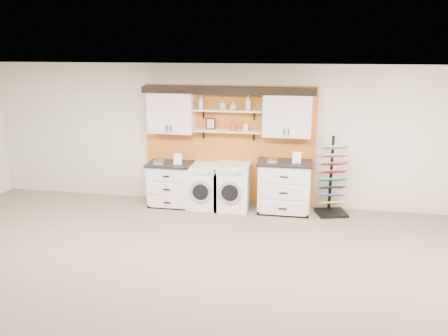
% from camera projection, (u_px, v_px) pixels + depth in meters
% --- Properties ---
extents(floor, '(10.00, 10.00, 0.00)m').
position_uv_depth(floor, '(176.00, 314.00, 5.27)').
color(floor, '#806F56').
rests_on(floor, ground).
extents(ceiling, '(10.00, 10.00, 0.00)m').
position_uv_depth(ceiling, '(168.00, 78.00, 4.51)').
color(ceiling, white).
rests_on(ceiling, wall_back).
extents(wall_back, '(10.00, 0.00, 10.00)m').
position_uv_depth(wall_back, '(229.00, 136.00, 8.68)').
color(wall_back, beige).
rests_on(wall_back, floor).
extents(accent_panel, '(3.40, 0.07, 2.40)m').
position_uv_depth(accent_panel, '(229.00, 146.00, 8.71)').
color(accent_panel, '#C76822').
rests_on(accent_panel, wall_back).
extents(upper_cabinet_left, '(0.90, 0.35, 0.84)m').
position_uv_depth(upper_cabinet_left, '(171.00, 112.00, 8.55)').
color(upper_cabinet_left, white).
rests_on(upper_cabinet_left, wall_back).
extents(upper_cabinet_right, '(0.90, 0.35, 0.84)m').
position_uv_depth(upper_cabinet_right, '(287.00, 115.00, 8.17)').
color(upper_cabinet_right, white).
rests_on(upper_cabinet_right, wall_back).
extents(shelf_lower, '(1.32, 0.28, 0.03)m').
position_uv_depth(shelf_lower, '(228.00, 131.00, 8.46)').
color(shelf_lower, white).
rests_on(shelf_lower, wall_back).
extents(shelf_upper, '(1.32, 0.28, 0.03)m').
position_uv_depth(shelf_upper, '(228.00, 110.00, 8.35)').
color(shelf_upper, white).
rests_on(shelf_upper, wall_back).
extents(crown_molding, '(3.30, 0.41, 0.13)m').
position_uv_depth(crown_molding, '(228.00, 89.00, 8.26)').
color(crown_molding, black).
rests_on(crown_molding, wall_back).
extents(picture_frame, '(0.18, 0.02, 0.22)m').
position_uv_depth(picture_frame, '(211.00, 124.00, 8.53)').
color(picture_frame, black).
rests_on(picture_frame, shelf_lower).
extents(canister_red, '(0.11, 0.11, 0.16)m').
position_uv_depth(canister_red, '(233.00, 126.00, 8.42)').
color(canister_red, red).
rests_on(canister_red, shelf_lower).
extents(canister_cream, '(0.10, 0.10, 0.14)m').
position_uv_depth(canister_cream, '(246.00, 127.00, 8.38)').
color(canister_cream, silver).
rests_on(canister_cream, shelf_lower).
extents(base_cabinet_left, '(0.90, 0.66, 0.88)m').
position_uv_depth(base_cabinet_left, '(171.00, 184.00, 8.79)').
color(base_cabinet_left, white).
rests_on(base_cabinet_left, floor).
extents(base_cabinet_right, '(1.03, 0.66, 1.01)m').
position_uv_depth(base_cabinet_right, '(284.00, 187.00, 8.40)').
color(base_cabinet_right, white).
rests_on(base_cabinet_right, floor).
extents(washer, '(0.62, 0.71, 0.87)m').
position_uv_depth(washer, '(204.00, 186.00, 8.68)').
color(washer, white).
rests_on(washer, floor).
extents(dryer, '(0.65, 0.71, 0.91)m').
position_uv_depth(dryer, '(233.00, 187.00, 8.58)').
color(dryer, white).
rests_on(dryer, floor).
extents(sample_rack, '(0.64, 0.58, 1.50)m').
position_uv_depth(sample_rack, '(332.00, 189.00, 8.28)').
color(sample_rack, black).
rests_on(sample_rack, floor).
extents(soap_bottle_a, '(0.12, 0.12, 0.26)m').
position_uv_depth(soap_bottle_a, '(201.00, 102.00, 8.40)').
color(soap_bottle_a, silver).
rests_on(soap_bottle_a, shelf_upper).
extents(soap_bottle_b, '(0.11, 0.11, 0.18)m').
position_uv_depth(soap_bottle_b, '(223.00, 105.00, 8.34)').
color(soap_bottle_b, silver).
rests_on(soap_bottle_b, shelf_upper).
extents(soap_bottle_c, '(0.17, 0.17, 0.16)m').
position_uv_depth(soap_bottle_c, '(233.00, 106.00, 8.31)').
color(soap_bottle_c, silver).
rests_on(soap_bottle_c, shelf_upper).
extents(soap_bottle_d, '(0.16, 0.16, 0.29)m').
position_uv_depth(soap_bottle_d, '(248.00, 102.00, 8.24)').
color(soap_bottle_d, silver).
rests_on(soap_bottle_d, shelf_upper).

